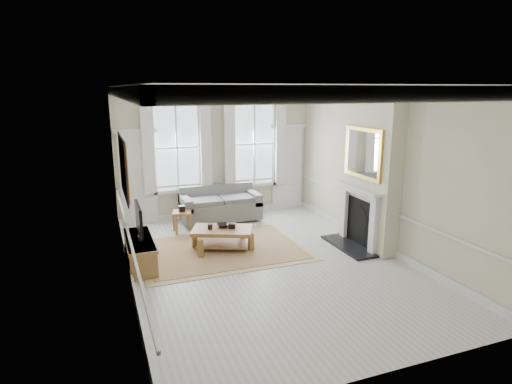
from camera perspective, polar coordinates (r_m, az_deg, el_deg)
name	(u,v)px	position (r m, az deg, el deg)	size (l,w,h in m)	color
floor	(267,263)	(8.55, 1.47, -9.50)	(7.20, 7.20, 0.00)	#B7B5AD
ceiling	(268,86)	(7.86, 1.63, 13.94)	(7.20, 7.20, 0.00)	white
back_wall	(216,153)	(11.40, -5.31, 5.21)	(5.20, 5.20, 0.00)	beige
left_wall	(123,190)	(7.47, -17.26, 0.20)	(7.20, 7.20, 0.00)	beige
right_wall	(383,170)	(9.31, 16.56, 2.81)	(7.20, 7.20, 0.00)	beige
window_left	(177,148)	(11.09, -10.52, 5.85)	(1.26, 0.20, 2.20)	#B2BCC6
window_right	(254,144)	(11.64, -0.25, 6.44)	(1.26, 0.20, 2.20)	#B2BCC6
door_left	(138,179)	(11.10, -15.45, 1.66)	(0.90, 0.08, 2.30)	silver
door_right	(287,169)	(12.14, 4.18, 3.12)	(0.90, 0.08, 2.30)	silver
painting	(123,167)	(7.70, -17.29, 3.24)	(0.05, 1.66, 1.06)	#A35E1B
chimney_breast	(370,169)	(9.37, 14.97, 2.98)	(0.35, 1.70, 3.38)	beige
hearth	(349,246)	(9.57, 12.26, -7.06)	(0.55, 1.50, 0.05)	black
fireplace	(358,214)	(9.46, 13.50, -2.86)	(0.21, 1.45, 1.33)	silver
mirror	(362,153)	(9.19, 14.00, 5.05)	(0.06, 1.26, 1.06)	gold
sofa	(220,206)	(11.19, -4.86, -1.90)	(2.00, 0.97, 0.89)	#61615F
side_table	(182,216)	(10.33, -9.82, -3.14)	(0.52, 0.52, 0.52)	brown
rug	(223,249)	(9.27, -4.47, -7.57)	(3.50, 2.60, 0.02)	#9F7952
coffee_table	(222,232)	(9.14, -4.52, -5.37)	(1.44, 1.17, 0.47)	brown
ceramic_pot_a	(210,227)	(9.08, -6.14, -4.64)	(0.10, 0.10, 0.10)	black
ceramic_pot_b	(232,226)	(9.10, -3.23, -4.51)	(0.16, 0.16, 0.11)	black
bowl	(223,225)	(9.21, -4.40, -4.47)	(0.28, 0.28, 0.07)	black
tv_stand	(140,252)	(8.67, -15.22, -7.73)	(0.49, 1.52, 0.54)	brown
tv	(139,219)	(8.46, -15.35, -3.50)	(0.08, 0.90, 0.68)	black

